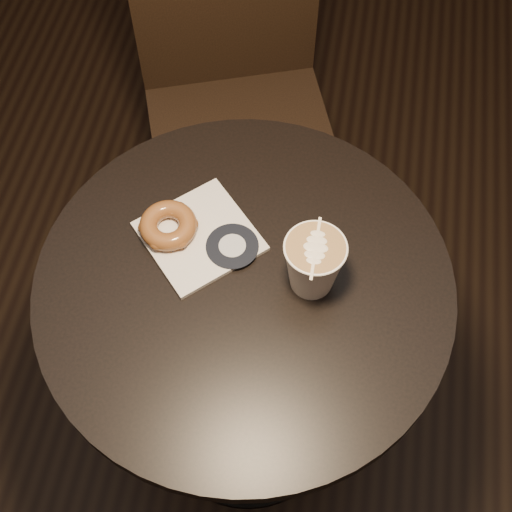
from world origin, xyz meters
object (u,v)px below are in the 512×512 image
latte_cup (313,265)px  cafe_table (246,331)px  pastry_bag (199,236)px  doughnut (168,225)px  chair (234,71)px

latte_cup → cafe_table: bearing=-171.0°
pastry_bag → latte_cup: (0.20, -0.05, 0.05)m
doughnut → cafe_table: bearing=-26.4°
chair → latte_cup: size_ratio=9.58×
cafe_table → chair: (-0.14, 0.62, 0.04)m
pastry_bag → doughnut: 0.06m
doughnut → latte_cup: 0.26m
cafe_table → pastry_bag: 0.23m
pastry_bag → cafe_table: bearing=-80.9°
chair → cafe_table: bearing=-97.5°
pastry_bag → latte_cup: 0.21m
chair → pastry_bag: bearing=-105.1°
pastry_bag → doughnut: size_ratio=1.77×
latte_cup → chair: bearing=112.3°
cafe_table → pastry_bag: pastry_bag is taller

